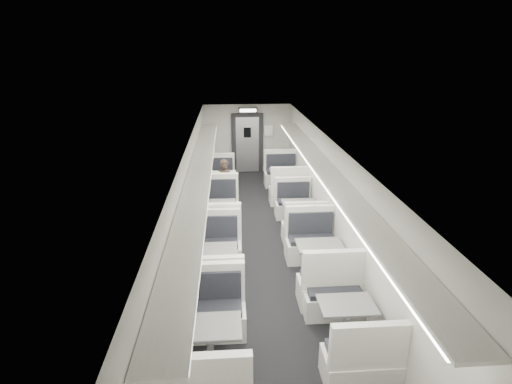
{
  "coord_description": "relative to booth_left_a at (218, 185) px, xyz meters",
  "views": [
    {
      "loc": [
        -0.69,
        -7.83,
        4.25
      ],
      "look_at": [
        -0.09,
        0.42,
        1.23
      ],
      "focal_mm": 28.0,
      "sensor_mm": 36.0,
      "label": 1
    }
  ],
  "objects": [
    {
      "name": "room",
      "position": [
        1.0,
        -3.44,
        0.83
      ],
      "size": [
        3.24,
        12.24,
        2.64
      ],
      "color": "black",
      "rests_on": "ground"
    },
    {
      "name": "booth_left_a",
      "position": [
        0.0,
        0.0,
        0.0
      ],
      "size": [
        1.02,
        2.06,
        1.1
      ],
      "color": "white",
      "rests_on": "room"
    },
    {
      "name": "booth_left_b",
      "position": [
        0.0,
        -2.52,
        0.03
      ],
      "size": [
        1.11,
        2.25,
        1.2
      ],
      "color": "white",
      "rests_on": "room"
    },
    {
      "name": "booth_left_c",
      "position": [
        0.0,
        -4.7,
        0.01
      ],
      "size": [
        1.05,
        2.13,
        1.14
      ],
      "color": "white",
      "rests_on": "room"
    },
    {
      "name": "booth_left_d",
      "position": [
        0.0,
        -6.83,
        0.01
      ],
      "size": [
        1.04,
        2.12,
        1.13
      ],
      "color": "white",
      "rests_on": "room"
    },
    {
      "name": "booth_right_a",
      "position": [
        2.0,
        0.16,
        0.01
      ],
      "size": [
        1.06,
        2.14,
        1.15
      ],
      "color": "white",
      "rests_on": "room"
    },
    {
      "name": "booth_right_b",
      "position": [
        2.0,
        -2.32,
        -0.02
      ],
      "size": [
        0.96,
        1.95,
        1.04
      ],
      "color": "white",
      "rests_on": "room"
    },
    {
      "name": "booth_right_c",
      "position": [
        2.0,
        -4.65,
        0.01
      ],
      "size": [
        1.05,
        2.14,
        1.14
      ],
      "color": "white",
      "rests_on": "room"
    },
    {
      "name": "booth_right_d",
      "position": [
        2.0,
        -6.44,
        -0.01
      ],
      "size": [
        0.99,
        2.01,
        1.08
      ],
      "color": "white",
      "rests_on": "room"
    },
    {
      "name": "passenger",
      "position": [
        0.21,
        -0.98,
        0.34
      ],
      "size": [
        0.54,
        0.37,
        1.42
      ],
      "primitive_type": "imported",
      "rotation": [
        0.0,
        0.0,
        -0.06
      ],
      "color": "black",
      "rests_on": "room"
    },
    {
      "name": "window_a",
      "position": [
        -0.49,
        -0.04,
        0.98
      ],
      "size": [
        0.02,
        1.18,
        0.84
      ],
      "primitive_type": "cube",
      "color": "black",
      "rests_on": "room"
    },
    {
      "name": "window_b",
      "position": [
        -0.49,
        -2.24,
        0.98
      ],
      "size": [
        0.02,
        1.18,
        0.84
      ],
      "primitive_type": "cube",
      "color": "black",
      "rests_on": "room"
    },
    {
      "name": "window_c",
      "position": [
        -0.49,
        -4.44,
        0.98
      ],
      "size": [
        0.02,
        1.18,
        0.84
      ],
      "primitive_type": "cube",
      "color": "black",
      "rests_on": "room"
    },
    {
      "name": "window_d",
      "position": [
        -0.49,
        -6.64,
        0.98
      ],
      "size": [
        0.02,
        1.18,
        0.84
      ],
      "primitive_type": "cube",
      "color": "black",
      "rests_on": "room"
    },
    {
      "name": "luggage_rack_left",
      "position": [
        -0.24,
        -3.74,
        1.55
      ],
      "size": [
        0.46,
        10.4,
        0.09
      ],
      "color": "white",
      "rests_on": "room"
    },
    {
      "name": "luggage_rack_right",
      "position": [
        2.24,
        -3.74,
        1.55
      ],
      "size": [
        0.46,
        10.4,
        0.09
      ],
      "color": "white",
      "rests_on": "room"
    },
    {
      "name": "vestibule_door",
      "position": [
        1.0,
        2.5,
        0.67
      ],
      "size": [
        1.1,
        0.13,
        2.1
      ],
      "color": "black",
      "rests_on": "room"
    },
    {
      "name": "exit_sign",
      "position": [
        1.0,
        2.01,
        1.91
      ],
      "size": [
        0.62,
        0.12,
        0.16
      ],
      "color": "black",
      "rests_on": "room"
    },
    {
      "name": "wall_notice",
      "position": [
        1.75,
        2.48,
        1.13
      ],
      "size": [
        0.32,
        0.02,
        0.4
      ],
      "primitive_type": "cube",
      "color": "white",
      "rests_on": "room"
    }
  ]
}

